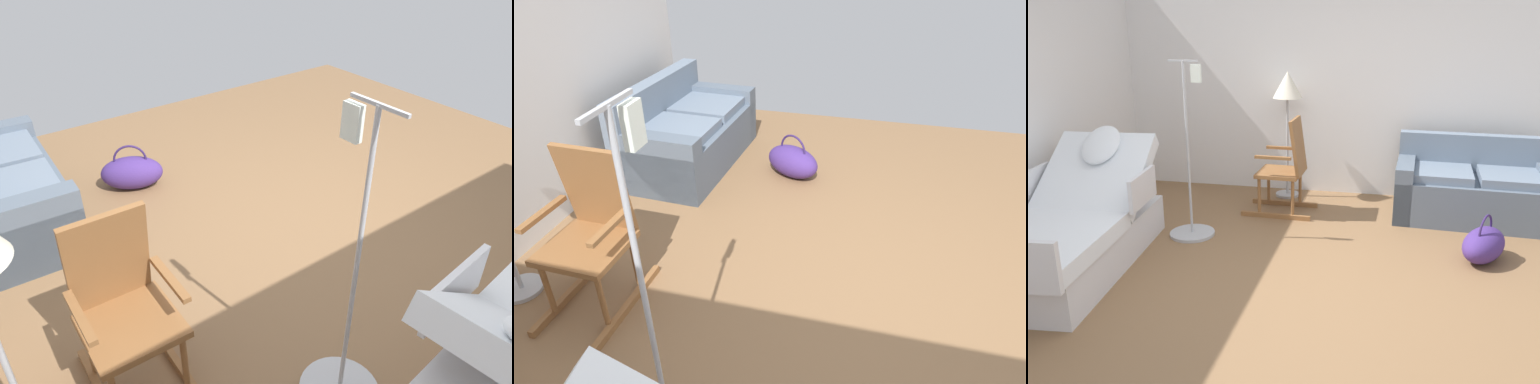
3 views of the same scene
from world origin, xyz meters
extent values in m
plane|color=olive|center=(0.00, 0.00, 0.00)|extent=(6.45, 6.45, 0.00)
cube|color=silver|center=(-1.39, 0.37, 0.63)|extent=(0.09, 0.56, 0.28)
cube|color=slate|center=(1.58, 1.93, 0.23)|extent=(1.64, 0.93, 0.45)
cube|color=slate|center=(1.21, 1.91, 0.49)|extent=(0.70, 0.68, 0.10)
cube|color=slate|center=(0.87, 1.97, 0.30)|extent=(0.22, 0.86, 0.60)
cube|color=brown|center=(-0.47, 1.53, 0.03)|extent=(0.76, 0.06, 0.05)
cylinder|color=brown|center=(-0.65, 1.56, 0.25)|extent=(0.04, 0.04, 0.40)
cylinder|color=brown|center=(-0.28, 1.54, 0.25)|extent=(0.04, 0.04, 0.40)
cylinder|color=brown|center=(-0.27, 1.93, 0.25)|extent=(0.04, 0.04, 0.40)
cube|color=brown|center=(-0.46, 1.74, 0.45)|extent=(0.47, 0.49, 0.04)
cube|color=brown|center=(-0.26, 1.74, 0.75)|extent=(0.13, 0.44, 0.60)
cube|color=brown|center=(-0.49, 1.51, 0.67)|extent=(0.39, 0.06, 0.03)
cube|color=brown|center=(-0.48, 1.97, 0.67)|extent=(0.39, 0.06, 0.03)
cylinder|color=#B2B5BA|center=(-0.50, 2.32, 0.60)|extent=(0.03, 0.03, 1.15)
ellipsoid|color=#472D7A|center=(1.55, 0.87, 0.15)|extent=(0.54, 0.64, 0.30)
torus|color=#312055|center=(1.55, 0.87, 0.28)|extent=(0.16, 0.28, 0.30)
cylinder|color=#B2B5BA|center=(-1.17, 0.90, 0.85)|extent=(0.02, 0.02, 1.65)
cube|color=#B2B5BA|center=(-1.17, 0.90, 1.68)|extent=(0.28, 0.02, 0.02)
cube|color=white|center=(-1.05, 0.90, 1.57)|extent=(0.09, 0.04, 0.16)
camera|label=1|loc=(-2.26, 2.28, 2.35)|focal=34.21mm
camera|label=2|loc=(-2.26, 0.12, 2.13)|focal=31.19mm
camera|label=3|loc=(0.72, -3.64, 2.00)|focal=36.96mm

